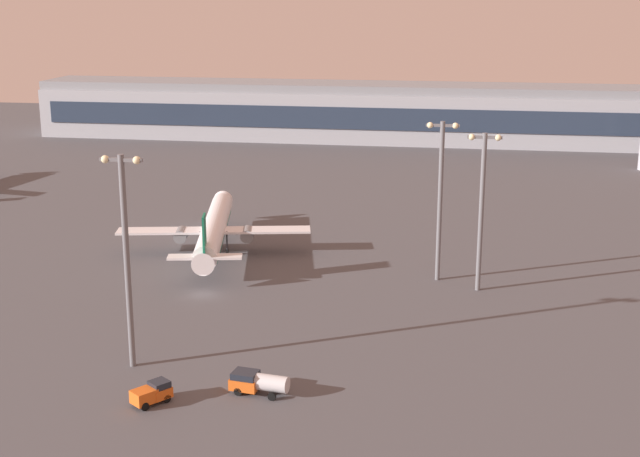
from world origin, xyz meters
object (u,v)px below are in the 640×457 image
airplane_near_gate (214,229)px  baggage_tractor (152,393)px  apron_light_west (126,248)px  fuel_truck (258,382)px  apron_light_east (440,190)px  apron_light_central (482,201)px

airplane_near_gate → baggage_tractor: bearing=-92.1°
apron_light_west → fuel_truck: bearing=-16.8°
apron_light_east → baggage_tractor: bearing=-121.0°
apron_light_central → baggage_tractor: bearing=-128.4°
fuel_truck → airplane_near_gate: bearing=29.2°
fuel_truck → apron_light_central: 46.62m
baggage_tractor → fuel_truck: size_ratio=0.69×
baggage_tractor → apron_light_west: size_ratio=0.18×
fuel_truck → apron_light_east: (17.55, 42.34, 12.34)m
apron_light_west → apron_light_central: bearing=40.6°
fuel_truck → apron_light_west: 20.93m
apron_light_west → apron_light_central: 51.82m
baggage_tractor → apron_light_central: size_ratio=0.20×
baggage_tractor → apron_light_east: size_ratio=0.19×
baggage_tractor → fuel_truck: fuel_truck is taller
apron_light_west → apron_light_east: (33.42, 37.55, -0.45)m
apron_light_central → apron_light_east: bearing=147.1°
apron_light_central → fuel_truck: bearing=-121.4°
airplane_near_gate → apron_light_east: (36.88, -8.53, 9.74)m
apron_light_east → fuel_truck: bearing=-112.5°
baggage_tractor → apron_light_east: bearing=96.2°
airplane_near_gate → apron_light_central: 45.51m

